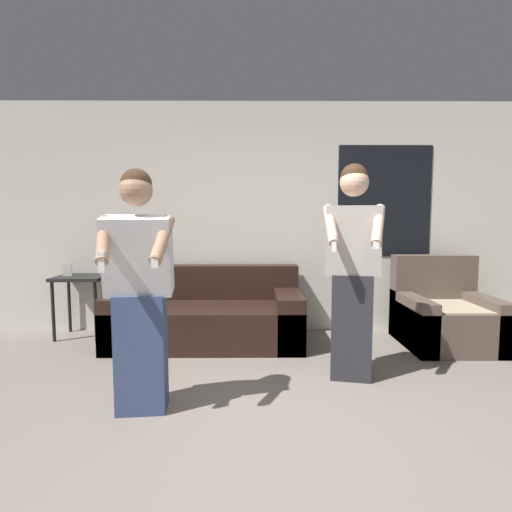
# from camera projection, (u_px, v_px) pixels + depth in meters

# --- Properties ---
(ground_plane) EXTENTS (14.00, 14.00, 0.00)m
(ground_plane) POSITION_uv_depth(u_px,v_px,m) (292.00, 461.00, 2.22)
(ground_plane) COLOR slate
(wall_back) EXTENTS (6.94, 0.07, 2.70)m
(wall_back) POSITION_uv_depth(u_px,v_px,m) (273.00, 218.00, 4.76)
(wall_back) COLOR beige
(wall_back) RESTS_ON ground_plane
(couch) EXTENTS (2.03, 0.94, 0.81)m
(couch) POSITION_uv_depth(u_px,v_px,m) (207.00, 316.00, 4.35)
(couch) COLOR black
(couch) RESTS_ON ground_plane
(armchair) EXTENTS (0.91, 0.92, 0.93)m
(armchair) POSITION_uv_depth(u_px,v_px,m) (445.00, 317.00, 4.26)
(armchair) COLOR brown
(armchair) RESTS_ON ground_plane
(side_table) EXTENTS (0.54, 0.47, 0.85)m
(side_table) POSITION_uv_depth(u_px,v_px,m) (81.00, 286.00, 4.52)
(side_table) COLOR black
(side_table) RESTS_ON ground_plane
(person_left) EXTENTS (0.51, 0.52, 1.68)m
(person_left) POSITION_uv_depth(u_px,v_px,m) (139.00, 292.00, 2.73)
(person_left) COLOR #384770
(person_left) RESTS_ON ground_plane
(person_right) EXTENTS (0.50, 0.52, 1.79)m
(person_right) POSITION_uv_depth(u_px,v_px,m) (352.00, 270.00, 3.31)
(person_right) COLOR #28282D
(person_right) RESTS_ON ground_plane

